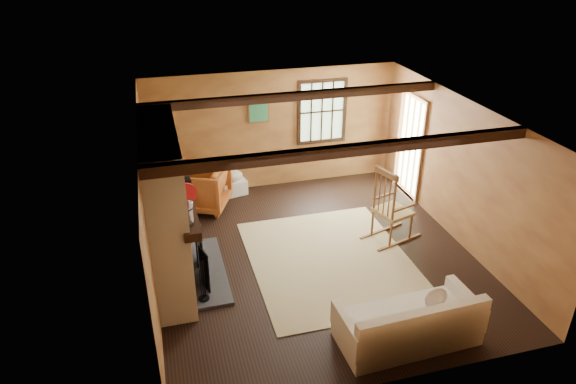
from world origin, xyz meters
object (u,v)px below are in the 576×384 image
object	(u,v)px
laundry_basket	(233,187)
armchair	(202,187)
rocking_chair	(391,210)
sofa	(410,326)
fireplace	(169,214)

from	to	relation	value
laundry_basket	armchair	world-z (taller)	armchair
rocking_chair	sofa	xyz separation A→B (m)	(-0.83, -2.36, -0.30)
fireplace	rocking_chair	distance (m)	3.66
sofa	laundry_basket	size ratio (longest dim) A/B	3.68
sofa	laundry_basket	world-z (taller)	sofa
fireplace	sofa	size ratio (longest dim) A/B	1.31
laundry_basket	sofa	bearing A→B (deg)	-72.81
rocking_chair	sofa	distance (m)	2.52
sofa	laundry_basket	distance (m)	4.97
laundry_basket	fireplace	bearing A→B (deg)	-117.43
fireplace	armchair	xyz separation A→B (m)	(0.68, 2.13, -0.68)
armchair	rocking_chair	bearing A→B (deg)	80.45
fireplace	laundry_basket	distance (m)	3.03
sofa	armchair	size ratio (longest dim) A/B	1.98
rocking_chair	laundry_basket	size ratio (longest dim) A/B	2.67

